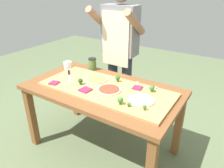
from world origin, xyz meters
TOP-DOWN VIEW (x-y plane):
  - ground_plane at (0.00, 0.00)m, footprint 8.00×8.00m
  - prep_table at (0.00, 0.00)m, footprint 1.50×0.83m
  - cutting_board at (0.06, -0.02)m, footprint 1.27×0.54m
  - chefs_knife at (-0.45, 0.02)m, footprint 0.24×0.24m
  - pizza_whole_tomato_red at (0.11, -0.04)m, footprint 0.23×0.23m
  - pizza_whole_cheese_artichoke at (0.45, -0.06)m, footprint 0.23×0.23m
  - pizza_whole_pesto_green at (-0.13, 0.09)m, footprint 0.23×0.23m
  - pizza_slice_near_right at (-0.42, -0.21)m, footprint 0.10×0.10m
  - pizza_slice_far_left at (0.31, 0.13)m, footprint 0.09×0.09m
  - pizza_slice_far_right at (-0.07, -0.16)m, footprint 0.11×0.11m
  - broccoli_floret_center_right at (0.40, -0.20)m, footprint 0.03×0.03m
  - broccoli_floret_front_left at (0.53, -0.18)m, footprint 0.03×0.03m
  - broccoli_floret_back_left at (0.45, 0.14)m, footprint 0.05×0.05m
  - broccoli_floret_back_right at (0.33, -0.20)m, footprint 0.05×0.05m
  - broccoli_floret_front_mid at (0.08, 0.16)m, footprint 0.05×0.05m
  - broccoli_floret_front_right at (-0.19, -0.09)m, footprint 0.05×0.05m
  - cheese_crumble_a at (0.27, 0.22)m, footprint 0.02×0.02m
  - cheese_crumble_b at (0.11, -0.25)m, footprint 0.02×0.02m
  - cheese_crumble_c at (-0.29, -0.20)m, footprint 0.02×0.02m
  - cheese_crumble_d at (0.46, 0.22)m, footprint 0.02×0.02m
  - cheese_crumble_e at (0.06, -0.24)m, footprint 0.02×0.02m
  - flour_cup at (-0.62, 0.19)m, footprint 0.09×0.09m
  - sauce_jar at (-0.37, 0.33)m, footprint 0.09×0.09m
  - cook_center at (-0.16, 0.59)m, footprint 0.54×0.39m

SIDE VIEW (x-z plane):
  - ground_plane at x=0.00m, z-range 0.00..0.00m
  - prep_table at x=0.00m, z-range 0.27..1.01m
  - cutting_board at x=0.06m, z-range 0.74..0.77m
  - chefs_knife at x=-0.45m, z-range 0.76..0.78m
  - pizza_slice_near_right at x=-0.42m, z-range 0.77..0.78m
  - pizza_slice_far_left at x=0.31m, z-range 0.77..0.78m
  - pizza_slice_far_right at x=-0.07m, z-range 0.77..0.78m
  - cheese_crumble_e at x=0.06m, z-range 0.77..0.78m
  - cheese_crumble_b at x=0.11m, z-range 0.77..0.78m
  - pizza_whole_cheese_artichoke at x=0.45m, z-range 0.77..0.78m
  - pizza_whole_pesto_green at x=-0.13m, z-range 0.77..0.78m
  - pizza_whole_tomato_red at x=0.11m, z-range 0.77..0.78m
  - cheese_crumble_c at x=-0.29m, z-range 0.77..0.78m
  - cheese_crumble_d at x=0.46m, z-range 0.77..0.79m
  - cheese_crumble_a at x=0.27m, z-range 0.77..0.79m
  - flour_cup at x=-0.62m, z-range 0.74..0.83m
  - broccoli_floret_center_right at x=0.40m, z-range 0.77..0.81m
  - broccoli_floret_front_left at x=0.53m, z-range 0.77..0.82m
  - broccoli_floret_back_left at x=0.45m, z-range 0.77..0.84m
  - broccoli_floret_front_right at x=-0.19m, z-range 0.77..0.84m
  - broccoli_floret_back_right at x=0.33m, z-range 0.77..0.84m
  - broccoli_floret_front_mid at x=0.08m, z-range 0.77..0.84m
  - sauce_jar at x=-0.37m, z-range 0.74..0.88m
  - cook_center at x=-0.16m, z-range 0.16..1.83m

